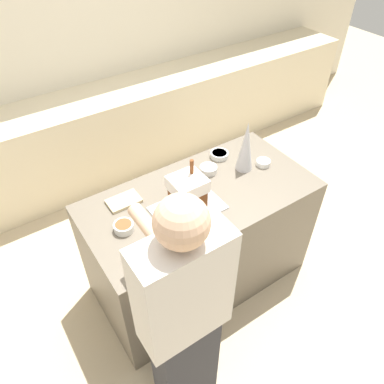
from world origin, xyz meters
TOP-DOWN VIEW (x-y plane):
  - ground_plane at (0.00, 0.00)m, footprint 12.00×12.00m
  - wall_back at (0.00, 1.99)m, footprint 8.00×0.05m
  - back_cabinet_block at (0.00, 1.67)m, footprint 6.00×0.60m
  - kitchen_island at (0.00, 0.00)m, footprint 1.55×0.78m
  - baking_tray at (-0.14, -0.06)m, footprint 0.44×0.29m
  - gingerbread_house at (-0.14, -0.06)m, footprint 0.20×0.19m
  - decorative_tree at (0.41, 0.07)m, footprint 0.12×0.12m
  - candy_bowl_center_rear at (0.18, 0.17)m, footprint 0.12×0.12m
  - candy_bowl_beside_tree at (0.35, 0.27)m, footprint 0.13×0.13m
  - candy_bowl_far_left at (-0.55, -0.00)m, footprint 0.12×0.12m
  - candy_bowl_near_tray_right at (0.55, 0.02)m, footprint 0.10×0.10m
  - cookbook at (-0.45, 0.22)m, footprint 0.21×0.13m
  - person at (-0.57, -0.67)m, footprint 0.43×0.54m

SIDE VIEW (x-z plane):
  - ground_plane at x=0.00m, z-range 0.00..0.00m
  - back_cabinet_block at x=0.00m, z-range 0.00..0.88m
  - kitchen_island at x=0.00m, z-range 0.00..0.88m
  - person at x=-0.57m, z-range 0.03..1.68m
  - baking_tray at x=-0.14m, z-range 0.88..0.89m
  - cookbook at x=-0.45m, z-range 0.88..0.90m
  - candy_bowl_near_tray_right at x=0.55m, z-range 0.89..0.92m
  - candy_bowl_beside_tree at x=0.35m, z-range 0.89..0.92m
  - candy_bowl_center_rear at x=0.18m, z-range 0.89..0.93m
  - candy_bowl_far_left at x=-0.55m, z-range 0.89..0.93m
  - gingerbread_house at x=-0.14m, z-range 0.85..1.18m
  - decorative_tree at x=0.41m, z-range 0.88..1.26m
  - wall_back at x=0.00m, z-range 0.00..2.60m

